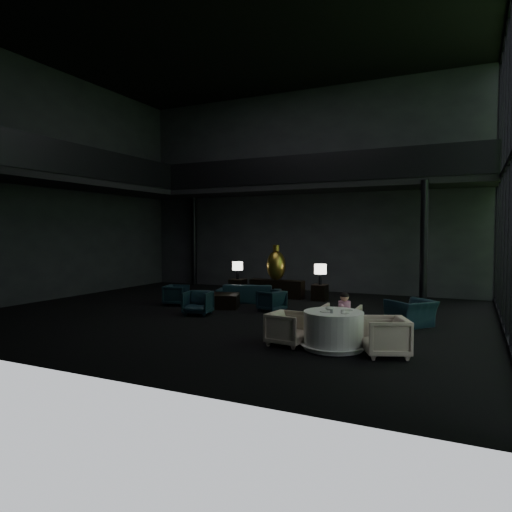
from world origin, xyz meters
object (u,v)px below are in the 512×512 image
at_px(sofa, 249,290).
at_px(window_armchair, 411,310).
at_px(dining_chair_east, 386,334).
at_px(child, 344,306).
at_px(dining_table, 333,332).
at_px(bronze_urn, 276,265).
at_px(lounge_armchair_south, 198,302).
at_px(console, 277,289).
at_px(table_lamp_right, 320,270).
at_px(table_lamp_left, 238,267).
at_px(lounge_armchair_east, 272,301).
at_px(dining_chair_west, 288,327).
at_px(side_table_right, 320,292).
at_px(side_table_left, 238,287).
at_px(lounge_armchair_west, 176,295).
at_px(coffee_table, 223,301).
at_px(dining_chair_north, 341,319).

xyz_separation_m(sofa, window_armchair, (5.40, -1.83, -0.00)).
distance_m(dining_chair_east, child, 1.53).
bearing_deg(window_armchair, dining_table, 17.39).
bearing_deg(bronze_urn, lounge_armchair_south, -99.31).
bearing_deg(console, table_lamp_right, 2.17).
bearing_deg(window_armchair, table_lamp_left, -77.51).
bearing_deg(table_lamp_left, table_lamp_right, 0.87).
bearing_deg(lounge_armchair_east, dining_table, 58.95).
bearing_deg(console, lounge_armchair_east, -70.32).
bearing_deg(dining_chair_west, side_table_right, 16.96).
distance_m(window_armchair, dining_table, 3.15).
bearing_deg(side_table_left, console, -1.36).
distance_m(side_table_left, table_lamp_right, 3.29).
bearing_deg(table_lamp_right, lounge_armchair_south, -118.28).
height_order(dining_table, dining_chair_east, dining_chair_east).
height_order(table_lamp_right, sofa, table_lamp_right).
xyz_separation_m(lounge_armchair_west, child, (6.07, -2.26, 0.41)).
relative_size(coffee_table, dining_chair_west, 1.30).
distance_m(lounge_armchair_west, dining_chair_west, 6.14).
bearing_deg(lounge_armchair_west, child, -125.80).
bearing_deg(table_lamp_right, dining_chair_east, -62.75).
distance_m(table_lamp_left, lounge_armchair_east, 3.82).
bearing_deg(coffee_table, lounge_armchair_east, 2.10).
height_order(bronze_urn, child, bronze_urn).
distance_m(table_lamp_right, child, 5.74).
height_order(console, dining_chair_west, dining_chair_west).
xyz_separation_m(lounge_armchair_south, dining_chair_north, (4.41, -1.11, 0.08)).
xyz_separation_m(side_table_left, table_lamp_right, (3.20, 0.02, 0.75)).
relative_size(lounge_armchair_east, coffee_table, 0.63).
distance_m(table_lamp_left, child, 7.54).
height_order(table_lamp_left, window_armchair, table_lamp_left).
xyz_separation_m(bronze_urn, coffee_table, (-0.66, -2.70, -0.96)).
distance_m(lounge_armchair_south, child, 4.62).
bearing_deg(coffee_table, dining_chair_north, -29.62).
distance_m(window_armchair, dining_chair_west, 3.70).
relative_size(console, sofa, 0.92).
distance_m(side_table_left, dining_chair_east, 9.05).
xyz_separation_m(lounge_armchair_east, dining_chair_east, (3.90, -3.58, 0.12)).
bearing_deg(side_table_left, sofa, -50.89).
relative_size(bronze_urn, dining_chair_north, 1.45).
relative_size(table_lamp_left, table_lamp_right, 0.93).
height_order(side_table_right, dining_table, dining_table).
xyz_separation_m(dining_table, dining_chair_west, (-0.94, -0.12, 0.04)).
height_order(console, sofa, sofa).
height_order(table_lamp_right, dining_chair_west, table_lamp_right).
height_order(lounge_armchair_south, dining_table, dining_table).
distance_m(lounge_armchair_west, coffee_table, 1.62).
bearing_deg(lounge_armchair_west, dining_chair_east, -130.32).
height_order(window_armchair, dining_chair_north, dining_chair_north).
distance_m(bronze_urn, coffee_table, 2.94).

